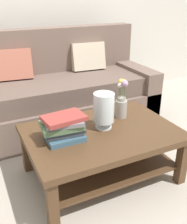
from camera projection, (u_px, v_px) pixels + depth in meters
ground_plane at (96, 157)px, 2.53m from camera, size 10.00×10.00×0.00m
couch at (60, 93)px, 3.06m from camera, size 2.09×0.90×1.06m
coffee_table at (101, 143)px, 2.15m from camera, size 1.19×0.82×0.43m
book_stack_main at (63, 127)px, 1.94m from camera, size 0.33×0.26×0.19m
glass_hurricane_vase at (104, 109)px, 2.08m from camera, size 0.16×0.16×0.29m
flower_pitcher at (121, 102)px, 2.27m from camera, size 0.10×0.11×0.34m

